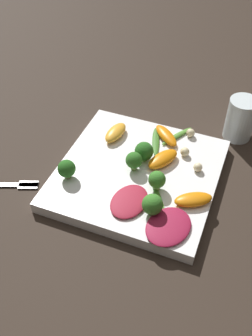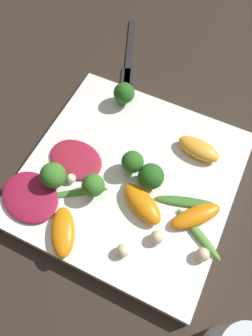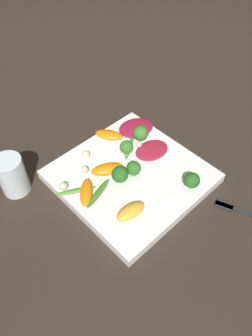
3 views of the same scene
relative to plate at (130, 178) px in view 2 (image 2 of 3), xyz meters
name	(u,v)px [view 2 (image 2 of 3)]	position (x,y,z in m)	size (l,w,h in m)	color
ground_plane	(130,181)	(0.00, 0.00, -0.01)	(2.40, 2.40, 0.00)	#2D231C
plate	(130,178)	(0.00, 0.00, 0.00)	(0.30, 0.30, 0.02)	white
fork	(129,57)	(0.24, 0.11, -0.01)	(0.17, 0.08, 0.01)	#262628
radicchio_leaf_0	(76,159)	(-0.01, 0.08, 0.02)	(0.07, 0.09, 0.01)	maroon
radicchio_leaf_1	(30,197)	(-0.10, 0.11, 0.02)	(0.09, 0.11, 0.01)	maroon
orange_segment_0	(142,203)	(-0.04, -0.04, 0.02)	(0.06, 0.08, 0.02)	orange
orange_segment_1	(63,232)	(-0.12, 0.04, 0.02)	(0.08, 0.06, 0.02)	orange
orange_segment_2	(196,216)	(-0.02, -0.11, 0.02)	(0.07, 0.07, 0.02)	orange
orange_segment_3	(199,149)	(0.08, -0.08, 0.02)	(0.04, 0.07, 0.02)	#FCAD33
broccoli_floret_0	(93,186)	(-0.05, 0.03, 0.04)	(0.03, 0.03, 0.04)	#7A9E51
broccoli_floret_1	(130,161)	(0.01, 0.00, 0.03)	(0.03, 0.03, 0.04)	#7A9E51
broccoli_floret_2	(124,93)	(0.12, 0.07, 0.03)	(0.03, 0.03, 0.04)	#7A9E51
broccoli_floret_3	(53,176)	(-0.06, 0.09, 0.04)	(0.04, 0.04, 0.04)	#84AD5B
broccoli_floret_4	(151,177)	(0.00, -0.03, 0.03)	(0.04, 0.04, 0.04)	#7A9E51
arugula_sprig_0	(198,234)	(-0.04, -0.12, 0.02)	(0.05, 0.08, 0.01)	#518E33
arugula_sprig_1	(186,202)	(-0.01, -0.09, 0.01)	(0.04, 0.09, 0.01)	#3D7528
arugula_sprig_2	(77,192)	(-0.06, 0.05, 0.01)	(0.06, 0.08, 0.00)	#47842D
macadamia_nut_0	(203,254)	(-0.07, -0.14, 0.02)	(0.02, 0.02, 0.02)	beige
macadamia_nut_1	(157,237)	(-0.07, -0.07, 0.02)	(0.02, 0.02, 0.02)	beige
macadamia_nut_2	(123,250)	(-0.11, -0.04, 0.02)	(0.02, 0.02, 0.02)	beige
macadamia_nut_3	(71,178)	(-0.05, 0.07, 0.02)	(0.01, 0.01, 0.01)	beige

